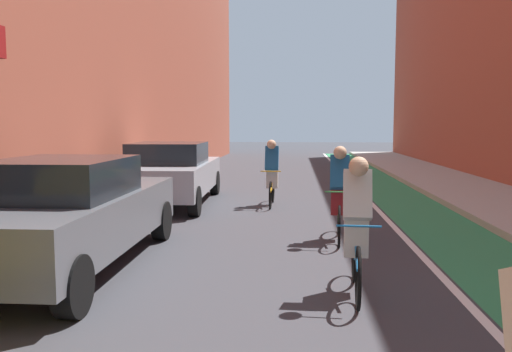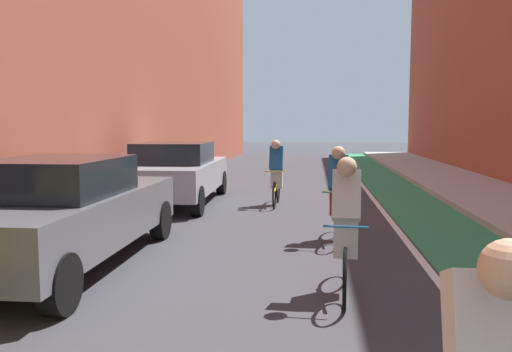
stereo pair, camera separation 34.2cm
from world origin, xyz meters
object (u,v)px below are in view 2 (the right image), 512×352
Objects in this scene: cyclist_mid at (346,226)px; cyclist_trailing at (338,191)px; parked_sedan_gray at (64,211)px; cyclist_far at (276,171)px; parked_sedan_silver at (176,172)px.

cyclist_mid is 2.89m from cyclist_trailing.
cyclist_far is at bearing 66.76° from parked_sedan_gray.
parked_sedan_silver is 7.73m from cyclist_mid.
cyclist_far is at bearing 100.81° from cyclist_mid.
parked_sedan_gray is 2.81× the size of cyclist_far.
cyclist_mid reaches higher than cyclist_far.
cyclist_trailing reaches higher than parked_sedan_gray.
cyclist_trailing is (0.04, 2.89, 0.04)m from cyclist_mid.
cyclist_mid is at bearing -12.07° from parked_sedan_gray.
cyclist_mid is (3.79, -6.73, 0.02)m from parked_sedan_silver.
cyclist_trailing is at bearing -70.84° from cyclist_far.
parked_sedan_silver is (0.00, 5.92, 0.00)m from parked_sedan_gray.
cyclist_mid is (3.79, -0.81, 0.02)m from parked_sedan_gray.
parked_sedan_gray is 6.38m from cyclist_far.
parked_sedan_gray is 1.00× the size of parked_sedan_silver.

